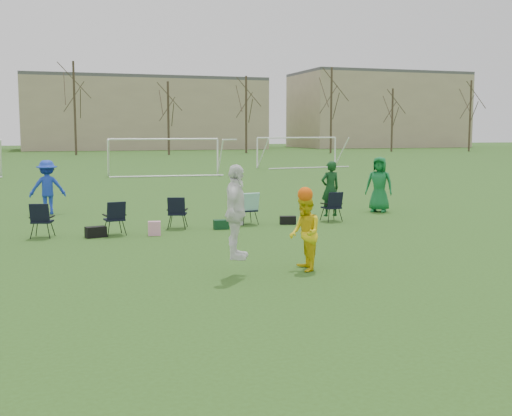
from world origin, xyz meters
name	(u,v)px	position (x,y,z in m)	size (l,w,h in m)	color
ground	(254,293)	(0.00, 0.00, 0.00)	(260.00, 260.00, 0.00)	#2F5119
fielder_blue	(47,187)	(-3.50, 12.90, 0.96)	(1.24, 0.71, 1.92)	#1936BB
fielder_green_far	(379,184)	(8.00, 9.89, 1.00)	(0.98, 0.64, 2.01)	#126830
center_contest	(267,221)	(0.75, 1.45, 1.11)	(2.32, 1.21, 2.78)	white
sideline_setup	(222,208)	(1.56, 8.03, 0.57)	(9.70, 1.82, 1.96)	#103C19
goal_mid	(164,146)	(4.00, 32.00, 1.92)	(7.40, 0.63, 2.46)	white
goal_right	(297,144)	(16.00, 38.00, 1.92)	(7.35, 1.14, 2.46)	white
tree_line	(77,113)	(0.24, 69.85, 5.09)	(110.28, 3.28, 11.40)	#382B21
building_row	(111,112)	(6.73, 96.00, 5.99)	(126.00, 16.00, 13.00)	tan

